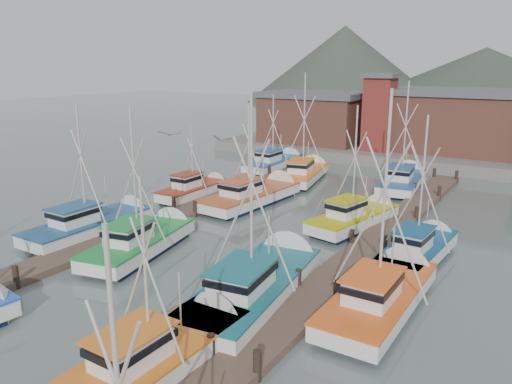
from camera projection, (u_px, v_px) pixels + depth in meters
The scene contains 22 objects.
ground at pixel (222, 255), 29.03m from camera, with size 260.00×260.00×0.00m, color #526360.
dock_left at pixel (176, 215), 35.88m from camera, with size 2.30×46.00×1.50m.
dock_right at pixel (362, 253), 28.71m from camera, with size 2.30×46.00×1.50m.
quay at pixel (404, 152), 59.27m from camera, with size 44.00×16.00×1.20m, color gray.
shed_left at pixel (314, 117), 62.32m from camera, with size 12.72×8.48×6.20m.
shed_center at pixel (461, 120), 55.17m from camera, with size 14.84×9.54×6.90m.
lookout_tower at pixel (379, 112), 55.76m from camera, with size 3.60×3.60×8.50m.
distant_hills at pixel (446, 104), 136.25m from camera, with size 175.00×140.00×42.00m.
boat_1 at pixel (164, 353), 18.04m from camera, with size 3.28×8.84×8.07m.
boat_4 at pixel (145, 240), 29.48m from camera, with size 4.48×9.39×9.37m.
boat_5 at pixel (259, 283), 23.77m from camera, with size 4.52×10.80×10.71m.
boat_6 at pixel (96, 224), 32.52m from camera, with size 3.86×9.28×9.36m.
boat_7 at pixel (383, 294), 22.62m from camera, with size 4.30×9.36×10.71m.
boat_8 at pixel (255, 195), 39.62m from camera, with size 3.99×10.48×8.88m.
boat_9 at pixel (357, 217), 33.84m from camera, with size 4.13×8.64×8.90m.
boat_10 at pixel (197, 189), 41.43m from camera, with size 2.80×7.67×6.71m.
boat_11 at pixel (420, 249), 28.06m from camera, with size 3.53×8.08×8.87m.
boat_12 at pixel (305, 173), 47.46m from camera, with size 4.71×9.78×10.86m.
boat_13 at pixel (403, 180), 44.58m from camera, with size 4.09×9.85×10.25m.
boat_14 at pixel (276, 162), 52.52m from camera, with size 3.54×8.93×8.53m.
gull_near at pixel (170, 134), 27.68m from camera, with size 1.55×0.65×0.24m.
gull_far at pixel (223, 139), 28.47m from camera, with size 1.52×0.66×0.24m.
Camera 1 is at (16.06, -22.01, 10.84)m, focal length 35.00 mm.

